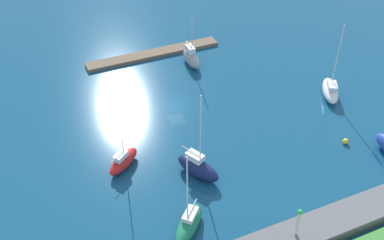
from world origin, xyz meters
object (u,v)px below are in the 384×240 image
at_px(sailboat_gray_east_end, 191,58).
at_px(mooring_buoy_yellow, 346,141).
at_px(sailboat_navy_by_breakwater, 198,167).
at_px(sailboat_white_far_south, 330,90).
at_px(pier_dock, 154,54).
at_px(sailboat_green_center_basin, 189,224).
at_px(harbor_beacon, 298,220).
at_px(sailboat_red_off_beacon, 123,161).

height_order(sailboat_gray_east_end, mooring_buoy_yellow, sailboat_gray_east_end).
distance_m(sailboat_navy_by_breakwater, mooring_buoy_yellow, 20.79).
xyz_separation_m(sailboat_white_far_south, sailboat_navy_by_breakwater, (25.62, 7.54, 0.29)).
height_order(pier_dock, sailboat_gray_east_end, sailboat_gray_east_end).
distance_m(sailboat_green_center_basin, sailboat_navy_by_breakwater, 8.51).
bearing_deg(sailboat_navy_by_breakwater, sailboat_green_center_basin, -57.72).
relative_size(sailboat_navy_by_breakwater, mooring_buoy_yellow, 15.27).
height_order(harbor_beacon, sailboat_green_center_basin, sailboat_green_center_basin).
xyz_separation_m(pier_dock, sailboat_white_far_south, (-20.62, 22.58, 0.77)).
height_order(harbor_beacon, mooring_buoy_yellow, harbor_beacon).
xyz_separation_m(sailboat_red_off_beacon, sailboat_navy_by_breakwater, (-7.97, 5.09, 0.33)).
bearing_deg(sailboat_white_far_south, sailboat_red_off_beacon, 123.44).
bearing_deg(pier_dock, sailboat_white_far_south, 132.40).
height_order(harbor_beacon, sailboat_gray_east_end, sailboat_gray_east_end).
relative_size(sailboat_gray_east_end, mooring_buoy_yellow, 11.74).
distance_m(pier_dock, sailboat_green_center_basin, 38.59).
bearing_deg(sailboat_green_center_basin, pier_dock, -148.99).
bearing_deg(sailboat_white_far_south, sailboat_gray_east_end, 72.23).
bearing_deg(pier_dock, sailboat_green_center_basin, 75.98).
relative_size(harbor_beacon, sailboat_green_center_basin, 0.33).
distance_m(sailboat_gray_east_end, mooring_buoy_yellow, 29.15).
relative_size(pier_dock, sailboat_navy_by_breakwater, 1.95).
xyz_separation_m(harbor_beacon, sailboat_gray_east_end, (-4.60, -37.87, -2.37)).
bearing_deg(sailboat_white_far_south, sailboat_navy_by_breakwater, 135.67).
distance_m(sailboat_red_off_beacon, sailboat_navy_by_breakwater, 9.46).
relative_size(pier_dock, mooring_buoy_yellow, 29.84).
xyz_separation_m(sailboat_red_off_beacon, sailboat_white_far_south, (-33.59, -2.44, 0.04)).
bearing_deg(sailboat_gray_east_end, mooring_buoy_yellow, 23.17).
xyz_separation_m(harbor_beacon, sailboat_navy_by_breakwater, (5.20, -13.33, -2.32)).
bearing_deg(mooring_buoy_yellow, harbor_beacon, 35.05).
height_order(sailboat_red_off_beacon, sailboat_green_center_basin, sailboat_green_center_basin).
xyz_separation_m(sailboat_white_far_south, sailboat_green_center_basin, (29.96, 14.85, -0.03)).
height_order(sailboat_red_off_beacon, mooring_buoy_yellow, sailboat_red_off_beacon).
bearing_deg(mooring_buoy_yellow, pier_dock, -64.42).
xyz_separation_m(pier_dock, mooring_buoy_yellow, (-15.62, 32.63, 0.10)).
relative_size(harbor_beacon, sailboat_navy_by_breakwater, 0.31).
height_order(sailboat_red_off_beacon, sailboat_gray_east_end, sailboat_gray_east_end).
distance_m(pier_dock, harbor_beacon, 43.58).
relative_size(pier_dock, sailboat_white_far_south, 2.03).
distance_m(pier_dock, sailboat_white_far_south, 30.59).
bearing_deg(pier_dock, sailboat_gray_east_end, 130.66).
height_order(sailboat_green_center_basin, mooring_buoy_yellow, sailboat_green_center_basin).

